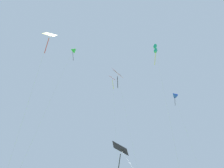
% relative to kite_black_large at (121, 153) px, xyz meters
% --- Properties ---
extents(kite_black_large, '(3.47, 9.90, 6.97)m').
position_rel_kite_black_large_xyz_m(kite_black_large, '(0.00, 0.00, 0.00)').
color(kite_black_large, black).
rests_on(kite_black_large, ground_plane).
extents(kite_yellow_diamond, '(1.91, 5.85, 22.51)m').
position_rel_kite_black_large_xyz_m(kite_yellow_diamond, '(-9.33, 1.42, 14.84)').
color(kite_yellow_diamond, yellow).
rests_on(kite_yellow_diamond, ground_plane).
extents(kite_red_high, '(2.14, 9.37, 28.00)m').
position_rel_kite_black_large_xyz_m(kite_red_high, '(-0.97, 23.25, 20.14)').
color(kite_red_high, red).
rests_on(kite_red_high, ground_plane).
extents(kite_pink_low, '(4.37, 6.23, 23.29)m').
position_rel_kite_black_large_xyz_m(kite_pink_low, '(0.05, 12.96, 15.78)').
color(kite_pink_low, pink).
rests_on(kite_pink_low, ground_plane).
extents(kite_green_small, '(2.50, 11.80, 24.63)m').
position_rel_kite_black_large_xyz_m(kite_green_small, '(-7.46, 8.28, 18.28)').
color(kite_green_small, green).
rests_on(kite_green_small, ground_plane).
extents(kite_blue_delta, '(2.80, 5.91, 22.33)m').
position_rel_kite_black_large_xyz_m(kite_blue_delta, '(11.94, 20.71, 15.82)').
color(kite_blue_delta, blue).
rests_on(kite_blue_delta, ground_plane).
extents(kite_teal_box, '(1.86, 12.07, 24.86)m').
position_rel_kite_black_large_xyz_m(kite_teal_box, '(6.21, 7.97, 18.07)').
color(kite_teal_box, teal).
rests_on(kite_teal_box, ground_plane).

